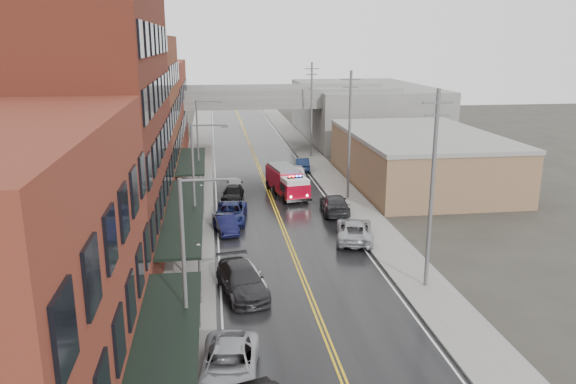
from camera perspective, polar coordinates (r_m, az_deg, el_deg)
road at (r=47.71m, az=-0.93°, el=-2.64°), size 11.00×160.00×0.02m
sidewalk_left at (r=47.42m, az=-9.74°, el=-2.89°), size 3.00×160.00×0.15m
sidewalk_right at (r=49.05m, az=7.57°, el=-2.19°), size 3.00×160.00×0.15m
curb_left at (r=47.38m, az=-7.74°, el=-2.82°), size 0.30×160.00×0.15m
curb_right at (r=48.65m, az=5.69°, el=-2.28°), size 0.30×160.00×0.15m
brick_building_b at (r=39.32m, az=-19.43°, el=6.14°), size 9.00×20.00×18.00m
brick_building_c at (r=56.62m, az=-15.89°, el=7.39°), size 9.00×15.00×15.00m
brick_building_far at (r=74.04m, az=-14.01°, el=8.03°), size 9.00×20.00×12.00m
tan_building at (r=60.34m, az=13.17°, el=3.19°), size 14.00×22.00×5.00m
right_far_block at (r=88.90m, az=7.60°, el=8.16°), size 18.00×30.00×8.00m
awning_0 at (r=22.44m, az=-12.54°, el=-16.30°), size 2.60×16.00×3.09m
awning_1 at (r=39.89m, az=-10.48°, el=-2.00°), size 2.60×18.00×3.09m
awning_2 at (r=56.84m, az=-9.76°, el=3.15°), size 2.60×13.00×3.09m
globe_lamp_1 at (r=33.45m, az=-9.04°, el=-6.54°), size 0.44×0.44×3.12m
globe_lamp_2 at (r=46.76m, az=-8.76°, el=-0.24°), size 0.44×0.44×3.12m
street_lamp_0 at (r=24.97m, az=-9.96°, el=-7.15°), size 2.64×0.22×9.00m
street_lamp_1 at (r=40.24m, az=-9.23°, el=1.46°), size 2.64×0.22×9.00m
street_lamp_2 at (r=55.92m, az=-8.91°, el=5.29°), size 2.64×0.22×9.00m
utility_pole_0 at (r=33.67m, az=14.43°, el=0.45°), size 1.80×0.24×12.00m
utility_pole_1 at (r=52.33m, az=6.27°, el=5.96°), size 1.80×0.24×12.00m
utility_pole_2 at (r=71.71m, az=2.40°, el=8.49°), size 1.80×0.24×12.00m
overpass at (r=77.78m, az=-3.81°, el=8.75°), size 40.00×10.00×7.50m
fire_truck at (r=54.25m, az=-0.10°, el=1.13°), size 3.90×7.59×2.67m
parked_car_left_2 at (r=25.92m, az=-6.00°, el=-17.10°), size 3.17×5.78×1.53m
parked_car_left_3 at (r=33.76m, az=-4.70°, el=-8.91°), size 3.35×6.06×1.66m
parked_car_left_4 at (r=34.82m, az=-4.40°, el=-8.31°), size 2.78×4.61×1.47m
parked_car_left_5 at (r=44.29m, az=-6.37°, el=-3.25°), size 2.14×4.27×1.34m
parked_car_left_6 at (r=46.73m, az=-5.85°, el=-2.13°), size 3.15×5.77×1.53m
parked_car_left_7 at (r=52.96m, az=-5.63°, el=-0.16°), size 2.49×4.82×1.34m
parked_car_right_0 at (r=42.56m, az=6.75°, el=-3.86°), size 3.87×6.16×1.59m
parked_car_right_1 at (r=49.01m, az=4.77°, el=-1.23°), size 2.79×5.74×1.61m
parked_car_right_2 at (r=60.93m, az=0.90°, el=2.06°), size 2.34×4.86×1.60m
parked_car_right_3 at (r=65.23m, az=1.43°, el=2.87°), size 1.94×4.54×1.46m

